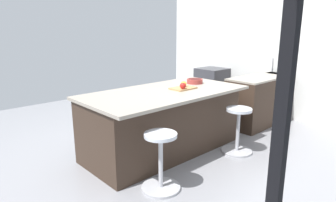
% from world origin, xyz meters
% --- Properties ---
extents(ground_plane, '(7.80, 7.80, 0.00)m').
position_xyz_m(ground_plane, '(0.00, 0.00, 0.00)').
color(ground_plane, gray).
extents(interior_partition_left, '(0.12, 5.05, 2.90)m').
position_xyz_m(interior_partition_left, '(-3.00, 0.00, 1.45)').
color(interior_partition_left, silver).
rests_on(interior_partition_left, ground_plane).
extents(sink_cabinet, '(2.18, 0.60, 1.17)m').
position_xyz_m(sink_cabinet, '(-2.65, 0.37, 0.45)').
color(sink_cabinet, '#38281E').
rests_on(sink_cabinet, ground_plane).
extents(oven_range, '(0.60, 0.61, 0.86)m').
position_xyz_m(oven_range, '(-2.65, -1.07, 0.43)').
color(oven_range, '#38383D').
rests_on(oven_range, ground_plane).
extents(kitchen_island, '(2.32, 1.19, 0.90)m').
position_xyz_m(kitchen_island, '(-0.11, 0.10, 0.46)').
color(kitchen_island, '#38281E').
rests_on(kitchen_island, ground_plane).
extents(stool_by_window, '(0.44, 0.44, 0.66)m').
position_xyz_m(stool_by_window, '(-0.84, 0.87, 0.31)').
color(stool_by_window, '#B7B7BC').
rests_on(stool_by_window, ground_plane).
extents(stool_middle, '(0.44, 0.44, 0.66)m').
position_xyz_m(stool_middle, '(0.63, 0.87, 0.31)').
color(stool_middle, '#B7B7BC').
rests_on(stool_middle, ground_plane).
extents(cutting_board, '(0.36, 0.24, 0.02)m').
position_xyz_m(cutting_board, '(-0.39, 0.21, 0.91)').
color(cutting_board, tan).
rests_on(cutting_board, kitchen_island).
extents(apple_yellow, '(0.09, 0.09, 0.09)m').
position_xyz_m(apple_yellow, '(-0.42, 0.19, 0.97)').
color(apple_yellow, gold).
rests_on(apple_yellow, cutting_board).
extents(apple_red, '(0.09, 0.09, 0.09)m').
position_xyz_m(apple_red, '(-0.31, 0.28, 0.97)').
color(apple_red, red).
rests_on(apple_red, cutting_board).
extents(fruit_bowl, '(0.25, 0.25, 0.07)m').
position_xyz_m(fruit_bowl, '(-0.83, 0.04, 0.94)').
color(fruit_bowl, '#993833').
rests_on(fruit_bowl, kitchen_island).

